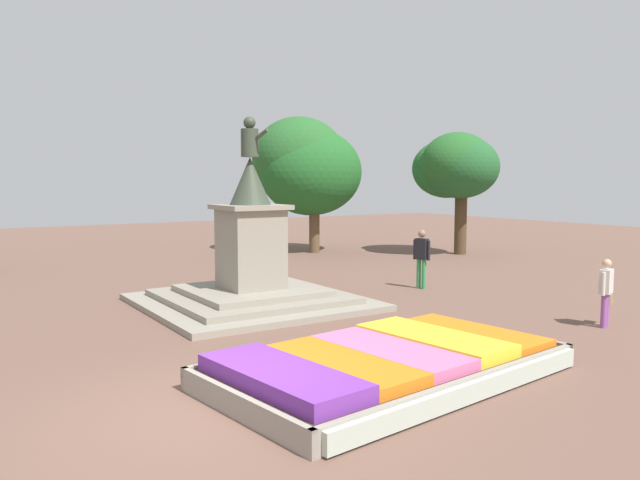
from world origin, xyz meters
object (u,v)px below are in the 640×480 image
pedestrian_with_handbag (606,289)px  pedestrian_crossing_plaza (422,254)px  flower_planter (388,364)px  statue_monument (251,270)px

pedestrian_with_handbag → pedestrian_crossing_plaza: (-0.09, 5.94, 0.19)m
pedestrian_with_handbag → pedestrian_crossing_plaza: 5.95m
flower_planter → pedestrian_crossing_plaza: 8.83m
statue_monument → pedestrian_crossing_plaza: bearing=-5.9°
flower_planter → pedestrian_with_handbag: 6.40m
statue_monument → pedestrian_crossing_plaza: size_ratio=3.03×
statue_monument → pedestrian_with_handbag: size_ratio=3.52×
pedestrian_crossing_plaza → flower_planter: bearing=-135.5°
flower_planter → statue_monument: bearing=82.8°
flower_planter → statue_monument: statue_monument is taller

